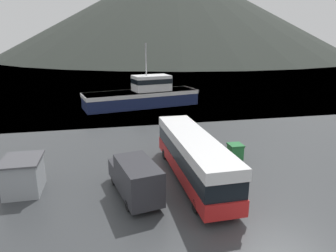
# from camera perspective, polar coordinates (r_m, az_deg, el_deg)

# --- Properties ---
(ground_plane) EXTENTS (400.00, 400.00, 0.00)m
(ground_plane) POSITION_cam_1_polar(r_m,az_deg,el_deg) (17.00, 21.21, -20.95)
(ground_plane) COLOR #383A3D
(water_surface) EXTENTS (240.00, 240.00, 0.00)m
(water_surface) POSITION_cam_1_polar(r_m,az_deg,el_deg) (155.32, -9.24, 12.03)
(water_surface) COLOR slate
(water_surface) RESTS_ON ground
(hill_backdrop) EXTENTS (221.01, 221.01, 58.82)m
(hill_backdrop) POSITION_cam_1_polar(r_m,az_deg,el_deg) (212.35, 1.00, 21.15)
(hill_backdrop) COLOR #2D332D
(hill_backdrop) RESTS_ON ground
(tour_bus) EXTENTS (2.77, 12.40, 3.36)m
(tour_bus) POSITION_cam_1_polar(r_m,az_deg,el_deg) (21.94, 4.79, -5.60)
(tour_bus) COLOR red
(tour_bus) RESTS_ON ground
(delivery_van) EXTENTS (3.22, 6.29, 2.57)m
(delivery_van) POSITION_cam_1_polar(r_m,az_deg,el_deg) (19.87, -6.28, -9.69)
(delivery_van) COLOR #2D2D33
(delivery_van) RESTS_ON ground
(fishing_boat) EXTENTS (18.40, 8.70, 9.63)m
(fishing_boat) POSITION_cam_1_polar(r_m,az_deg,el_deg) (47.22, -4.75, 5.96)
(fishing_boat) COLOR #19234C
(fishing_boat) RESTS_ON water_surface
(storage_bin) EXTENTS (1.20, 1.27, 1.31)m
(storage_bin) POSITION_cam_1_polar(r_m,az_deg,el_deg) (26.75, 12.69, -4.70)
(storage_bin) COLOR #287F3D
(storage_bin) RESTS_ON ground
(dock_kiosk) EXTENTS (2.47, 3.05, 2.39)m
(dock_kiosk) POSITION_cam_1_polar(r_m,az_deg,el_deg) (22.60, -25.84, -8.42)
(dock_kiosk) COLOR #93999E
(dock_kiosk) RESTS_ON ground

